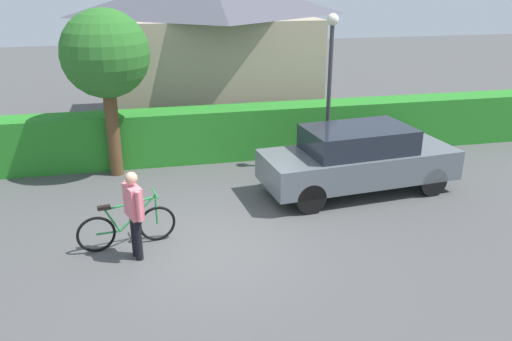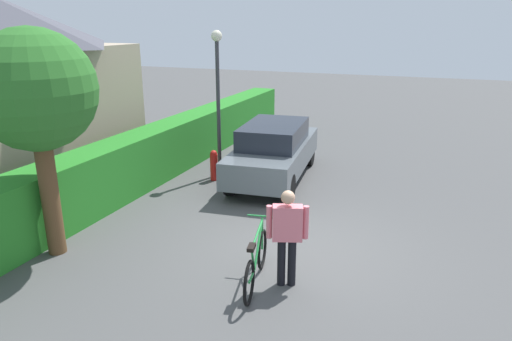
{
  "view_description": "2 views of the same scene",
  "coord_description": "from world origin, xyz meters",
  "px_view_note": "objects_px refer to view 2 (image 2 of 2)",
  "views": [
    {
      "loc": [
        -0.98,
        -8.25,
        4.62
      ],
      "look_at": [
        0.98,
        0.7,
        1.13
      ],
      "focal_mm": 36.31,
      "sensor_mm": 36.0,
      "label": 1
    },
    {
      "loc": [
        -7.53,
        -2.05,
        3.99
      ],
      "look_at": [
        0.38,
        1.08,
        1.26
      ],
      "focal_mm": 32.71,
      "sensor_mm": 36.0,
      "label": 2
    }
  ],
  "objects_px": {
    "parked_car_near": "(274,150)",
    "tree_kerbside": "(35,93)",
    "bicycle": "(256,262)",
    "person_rider": "(287,232)",
    "fire_hydrant": "(214,165)",
    "street_lamp": "(218,83)"
  },
  "relations": [
    {
      "from": "parked_car_near",
      "to": "tree_kerbside",
      "type": "distance_m",
      "value": 6.16
    },
    {
      "from": "bicycle",
      "to": "tree_kerbside",
      "type": "relative_size",
      "value": 0.44
    },
    {
      "from": "parked_car_near",
      "to": "person_rider",
      "type": "height_order",
      "value": "person_rider"
    },
    {
      "from": "person_rider",
      "to": "fire_hydrant",
      "type": "distance_m",
      "value": 5.4
    },
    {
      "from": "parked_car_near",
      "to": "street_lamp",
      "type": "relative_size",
      "value": 1.18
    },
    {
      "from": "tree_kerbside",
      "to": "parked_car_near",
      "type": "bearing_deg",
      "value": -23.09
    },
    {
      "from": "fire_hydrant",
      "to": "street_lamp",
      "type": "bearing_deg",
      "value": 6.39
    },
    {
      "from": "tree_kerbside",
      "to": "street_lamp",
      "type": "bearing_deg",
      "value": -8.79
    },
    {
      "from": "tree_kerbside",
      "to": "fire_hydrant",
      "type": "height_order",
      "value": "tree_kerbside"
    },
    {
      "from": "person_rider",
      "to": "bicycle",
      "type": "bearing_deg",
      "value": 109.48
    },
    {
      "from": "parked_car_near",
      "to": "person_rider",
      "type": "bearing_deg",
      "value": -158.32
    },
    {
      "from": "parked_car_near",
      "to": "tree_kerbside",
      "type": "height_order",
      "value": "tree_kerbside"
    },
    {
      "from": "fire_hydrant",
      "to": "person_rider",
      "type": "bearing_deg",
      "value": -141.31
    },
    {
      "from": "parked_car_near",
      "to": "bicycle",
      "type": "height_order",
      "value": "parked_car_near"
    },
    {
      "from": "bicycle",
      "to": "parked_car_near",
      "type": "bearing_deg",
      "value": 16.43
    },
    {
      "from": "fire_hydrant",
      "to": "tree_kerbside",
      "type": "bearing_deg",
      "value": 169.79
    },
    {
      "from": "parked_car_near",
      "to": "bicycle",
      "type": "relative_size",
      "value": 2.56
    },
    {
      "from": "tree_kerbside",
      "to": "fire_hydrant",
      "type": "bearing_deg",
      "value": -10.21
    },
    {
      "from": "street_lamp",
      "to": "tree_kerbside",
      "type": "xyz_separation_m",
      "value": [
        -5.12,
        0.79,
        0.4
      ]
    },
    {
      "from": "person_rider",
      "to": "tree_kerbside",
      "type": "bearing_deg",
      "value": 96.51
    },
    {
      "from": "street_lamp",
      "to": "fire_hydrant",
      "type": "xyz_separation_m",
      "value": [
        -0.45,
        -0.05,
        -2.07
      ]
    },
    {
      "from": "parked_car_near",
      "to": "person_rider",
      "type": "distance_m",
      "value": 5.22
    }
  ]
}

